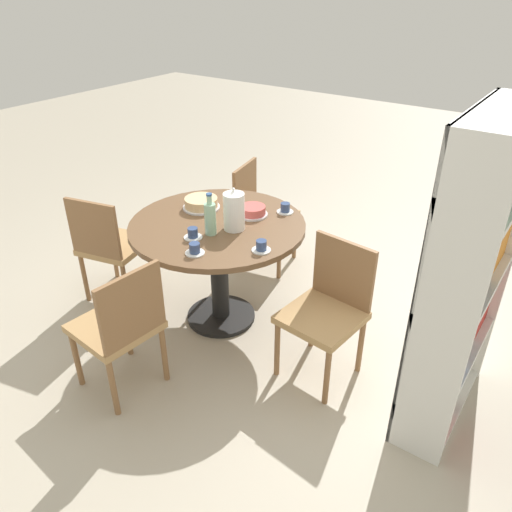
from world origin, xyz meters
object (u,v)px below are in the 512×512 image
object	(u,v)px
cup_c	(285,209)
cake_second	(253,211)
chair_d	(110,244)
bookshelf	(460,288)
coffee_pot	(234,210)
chair_c	(261,213)
cup_a	(261,247)
cup_b	(193,234)
chair_a	(121,325)
cake_main	(201,203)
water_bottle	(210,218)
cup_d	(195,249)
chair_b	(328,308)

from	to	relation	value
cup_c	cake_second	bearing A→B (deg)	-43.34
chair_d	bookshelf	size ratio (longest dim) A/B	0.50
coffee_pot	chair_c	bearing A→B (deg)	-156.01
cup_a	cup_b	xyz separation A→B (m)	(0.11, -0.43, 0.00)
cup_a	coffee_pot	bearing A→B (deg)	-114.61
chair_a	cake_main	xyz separation A→B (m)	(-0.96, -0.21, 0.33)
cake_main	chair_d	bearing A→B (deg)	-57.37
water_bottle	cup_d	world-z (taller)	water_bottle
chair_c	chair_a	bearing A→B (deg)	175.72
cup_c	water_bottle	bearing A→B (deg)	-21.52
chair_c	cup_a	distance (m)	1.20
bookshelf	cup_d	size ratio (longest dim) A/B	14.83
water_bottle	cake_main	size ratio (longest dim) A/B	1.06
cake_main	cup_d	distance (m)	0.63
chair_d	cup_b	distance (m)	0.88
chair_a	cake_second	world-z (taller)	chair_a
chair_a	chair_d	bearing A→B (deg)	-121.64
cake_second	cup_c	xyz separation A→B (m)	(-0.16, 0.15, -0.00)
cup_a	cup_c	bearing A→B (deg)	-162.27
cup_c	chair_b	bearing A→B (deg)	53.60
chair_b	bookshelf	xyz separation A→B (m)	(-0.10, 0.67, 0.34)
bookshelf	cake_main	distance (m)	1.74
chair_c	cup_b	xyz separation A→B (m)	(1.06, 0.23, 0.33)
cake_main	chair_c	bearing A→B (deg)	179.07
chair_a	chair_d	xyz separation A→B (m)	(-0.60, -0.79, 0.00)
cake_main	coffee_pot	bearing A→B (deg)	72.65
cup_b	cup_d	distance (m)	0.19
coffee_pot	cup_c	world-z (taller)	coffee_pot
chair_b	chair_d	distance (m)	1.67
cake_second	cup_b	world-z (taller)	cup_b
bookshelf	cake_main	xyz separation A→B (m)	(-0.05, -1.74, -0.00)
chair_d	water_bottle	distance (m)	0.97
chair_d	bookshelf	distance (m)	2.36
coffee_pot	chair_b	bearing A→B (deg)	87.20
chair_d	water_bottle	xyz separation A→B (m)	(-0.11, 0.87, 0.41)
coffee_pot	cup_b	xyz separation A→B (m)	(0.25, -0.13, -0.10)
cup_a	bookshelf	bearing A→B (deg)	100.54
water_bottle	cup_b	world-z (taller)	water_bottle
bookshelf	cake_second	xyz separation A→B (m)	(-0.16, -1.39, -0.01)
cup_b	coffee_pot	bearing A→B (deg)	152.02
chair_b	cake_second	distance (m)	0.84
cake_main	cup_c	distance (m)	0.57
chair_c	cup_a	size ratio (longest dim) A/B	7.44
chair_a	cake_main	distance (m)	1.04
bookshelf	cup_b	size ratio (longest dim) A/B	14.83
chair_d	bookshelf	world-z (taller)	bookshelf
bookshelf	coffee_pot	xyz separation A→B (m)	(0.06, -1.37, 0.09)
chair_a	cup_d	xyz separation A→B (m)	(-0.46, 0.17, 0.33)
chair_d	bookshelf	xyz separation A→B (m)	(-0.31, 2.32, 0.34)
chair_a	cup_b	world-z (taller)	chair_a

